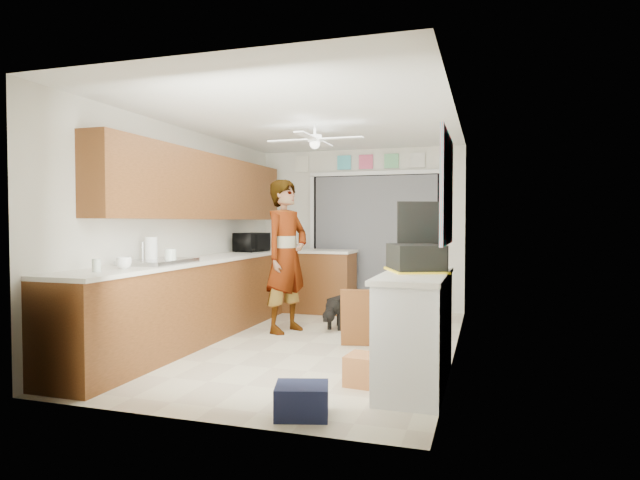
# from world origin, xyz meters

# --- Properties ---
(floor) EXTENTS (5.00, 5.00, 0.00)m
(floor) POSITION_xyz_m (0.00, 0.00, 0.00)
(floor) COLOR beige
(floor) RESTS_ON ground
(ceiling) EXTENTS (5.00, 5.00, 0.00)m
(ceiling) POSITION_xyz_m (0.00, 0.00, 2.50)
(ceiling) COLOR white
(ceiling) RESTS_ON ground
(wall_back) EXTENTS (3.20, 0.00, 3.20)m
(wall_back) POSITION_xyz_m (0.00, 2.50, 1.25)
(wall_back) COLOR silver
(wall_back) RESTS_ON ground
(wall_front) EXTENTS (3.20, 0.00, 3.20)m
(wall_front) POSITION_xyz_m (0.00, -2.50, 1.25)
(wall_front) COLOR silver
(wall_front) RESTS_ON ground
(wall_left) EXTENTS (0.00, 5.00, 5.00)m
(wall_left) POSITION_xyz_m (-1.60, 0.00, 1.25)
(wall_left) COLOR silver
(wall_left) RESTS_ON ground
(wall_right) EXTENTS (0.00, 5.00, 5.00)m
(wall_right) POSITION_xyz_m (1.60, 0.00, 1.25)
(wall_right) COLOR silver
(wall_right) RESTS_ON ground
(left_base_cabinets) EXTENTS (0.60, 4.80, 0.90)m
(left_base_cabinets) POSITION_xyz_m (-1.30, 0.00, 0.45)
(left_base_cabinets) COLOR brown
(left_base_cabinets) RESTS_ON floor
(left_countertop) EXTENTS (0.62, 4.80, 0.04)m
(left_countertop) POSITION_xyz_m (-1.29, 0.00, 0.92)
(left_countertop) COLOR white
(left_countertop) RESTS_ON left_base_cabinets
(upper_cabinets) EXTENTS (0.32, 4.00, 0.80)m
(upper_cabinets) POSITION_xyz_m (-1.44, 0.20, 1.80)
(upper_cabinets) COLOR brown
(upper_cabinets) RESTS_ON wall_left
(sink_basin) EXTENTS (0.50, 0.76, 0.06)m
(sink_basin) POSITION_xyz_m (-1.29, -1.00, 0.95)
(sink_basin) COLOR silver
(sink_basin) RESTS_ON left_countertop
(faucet) EXTENTS (0.03, 0.03, 0.22)m
(faucet) POSITION_xyz_m (-1.48, -1.00, 1.05)
(faucet) COLOR silver
(faucet) RESTS_ON left_countertop
(peninsula_base) EXTENTS (1.00, 0.60, 0.90)m
(peninsula_base) POSITION_xyz_m (-0.50, 2.00, 0.45)
(peninsula_base) COLOR brown
(peninsula_base) RESTS_ON floor
(peninsula_top) EXTENTS (1.04, 0.64, 0.04)m
(peninsula_top) POSITION_xyz_m (-0.50, 2.00, 0.92)
(peninsula_top) COLOR white
(peninsula_top) RESTS_ON peninsula_base
(back_opening_recess) EXTENTS (2.00, 0.06, 2.10)m
(back_opening_recess) POSITION_xyz_m (0.25, 2.47, 1.05)
(back_opening_recess) COLOR black
(back_opening_recess) RESTS_ON wall_back
(curtain_panel) EXTENTS (1.90, 0.03, 2.05)m
(curtain_panel) POSITION_xyz_m (0.25, 2.43, 1.05)
(curtain_panel) COLOR slate
(curtain_panel) RESTS_ON wall_back
(door_trim_left) EXTENTS (0.06, 0.04, 2.10)m
(door_trim_left) POSITION_xyz_m (-0.77, 2.44, 1.05)
(door_trim_left) COLOR white
(door_trim_left) RESTS_ON wall_back
(door_trim_right) EXTENTS (0.06, 0.04, 2.10)m
(door_trim_right) POSITION_xyz_m (1.27, 2.44, 1.05)
(door_trim_right) COLOR white
(door_trim_right) RESTS_ON wall_back
(door_trim_head) EXTENTS (2.10, 0.04, 0.06)m
(door_trim_head) POSITION_xyz_m (0.25, 2.44, 2.12)
(door_trim_head) COLOR white
(door_trim_head) RESTS_ON wall_back
(header_frame_1) EXTENTS (0.22, 0.02, 0.22)m
(header_frame_1) POSITION_xyz_m (-0.25, 2.47, 2.30)
(header_frame_1) COLOR #4EBFD1
(header_frame_1) RESTS_ON wall_back
(header_frame_2) EXTENTS (0.22, 0.02, 0.22)m
(header_frame_2) POSITION_xyz_m (0.10, 2.47, 2.30)
(header_frame_2) COLOR #DE537B
(header_frame_2) RESTS_ON wall_back
(header_frame_3) EXTENTS (0.22, 0.02, 0.22)m
(header_frame_3) POSITION_xyz_m (0.50, 2.47, 2.30)
(header_frame_3) COLOR #6DBF84
(header_frame_3) RESTS_ON wall_back
(header_frame_4) EXTENTS (0.22, 0.02, 0.22)m
(header_frame_4) POSITION_xyz_m (0.90, 2.47, 2.30)
(header_frame_4) COLOR silver
(header_frame_4) RESTS_ON wall_back
(route66_sign) EXTENTS (0.22, 0.02, 0.26)m
(route66_sign) POSITION_xyz_m (-0.95, 2.47, 2.30)
(route66_sign) COLOR silver
(route66_sign) RESTS_ON wall_back
(right_counter_base) EXTENTS (0.50, 1.40, 0.90)m
(right_counter_base) POSITION_xyz_m (1.35, -1.20, 0.45)
(right_counter_base) COLOR white
(right_counter_base) RESTS_ON floor
(right_counter_top) EXTENTS (0.54, 1.44, 0.04)m
(right_counter_top) POSITION_xyz_m (1.34, -1.20, 0.92)
(right_counter_top) COLOR white
(right_counter_top) RESTS_ON right_counter_base
(abstract_painting) EXTENTS (0.03, 1.15, 0.95)m
(abstract_painting) POSITION_xyz_m (1.58, -1.00, 1.65)
(abstract_painting) COLOR #FF5D79
(abstract_painting) RESTS_ON wall_right
(ceiling_fan) EXTENTS (1.14, 1.14, 0.24)m
(ceiling_fan) POSITION_xyz_m (0.00, 0.20, 2.32)
(ceiling_fan) COLOR white
(ceiling_fan) RESTS_ON ceiling
(microwave) EXTENTS (0.40, 0.53, 0.27)m
(microwave) POSITION_xyz_m (-1.30, 1.29, 1.07)
(microwave) COLOR black
(microwave) RESTS_ON left_countertop
(cup) EXTENTS (0.16, 0.16, 0.11)m
(cup) POSITION_xyz_m (-1.25, -1.60, 0.99)
(cup) COLOR white
(cup) RESTS_ON left_countertop
(jar_a) EXTENTS (0.15, 0.15, 0.16)m
(jar_a) POSITION_xyz_m (-1.12, -1.04, 1.02)
(jar_a) COLOR silver
(jar_a) RESTS_ON left_countertop
(jar_b) EXTENTS (0.09, 0.09, 0.11)m
(jar_b) POSITION_xyz_m (-1.28, -1.92, 1.00)
(jar_b) COLOR silver
(jar_b) RESTS_ON left_countertop
(paper_towel_roll) EXTENTS (0.17, 0.17, 0.27)m
(paper_towel_roll) POSITION_xyz_m (-1.39, -0.99, 1.08)
(paper_towel_roll) COLOR white
(paper_towel_roll) RESTS_ON left_countertop
(suitcase) EXTENTS (0.58, 0.66, 0.23)m
(suitcase) POSITION_xyz_m (1.32, -1.03, 1.06)
(suitcase) COLOR black
(suitcase) RESTS_ON right_counter_top
(suitcase_rim) EXTENTS (0.63, 0.70, 0.02)m
(suitcase_rim) POSITION_xyz_m (1.32, -1.03, 0.95)
(suitcase_rim) COLOR yellow
(suitcase_rim) RESTS_ON suitcase
(suitcase_lid) EXTENTS (0.40, 0.19, 0.50)m
(suitcase_lid) POSITION_xyz_m (1.32, -0.74, 1.31)
(suitcase_lid) COLOR black
(suitcase_lid) RESTS_ON suitcase
(cardboard_box) EXTENTS (0.44, 0.35, 0.25)m
(cardboard_box) POSITION_xyz_m (1.00, -1.36, 0.13)
(cardboard_box) COLOR #A45933
(cardboard_box) RESTS_ON floor
(navy_crate) EXTENTS (0.44, 0.40, 0.23)m
(navy_crate) POSITION_xyz_m (0.68, -2.20, 0.11)
(navy_crate) COLOR #161B38
(navy_crate) RESTS_ON floor
(cabinet_door_panel) EXTENTS (0.46, 0.25, 0.64)m
(cabinet_door_panel) POSITION_xyz_m (0.61, -0.06, 0.32)
(cabinet_door_panel) COLOR brown
(cabinet_door_panel) RESTS_ON floor
(man) EXTENTS (0.66, 0.80, 1.89)m
(man) POSITION_xyz_m (-0.46, 0.48, 0.95)
(man) COLOR white
(man) RESTS_ON floor
(dog) EXTENTS (0.33, 0.60, 0.45)m
(dog) POSITION_xyz_m (0.11, 0.89, 0.22)
(dog) COLOR black
(dog) RESTS_ON floor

